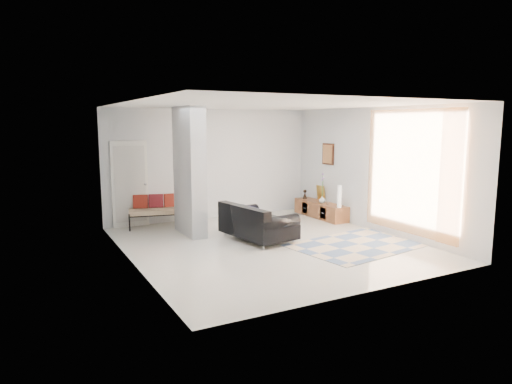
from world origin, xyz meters
TOP-DOWN VIEW (x-y plane):
  - floor at (0.00, 0.00)m, footprint 6.00×6.00m
  - ceiling at (0.00, 0.00)m, footprint 6.00×6.00m
  - wall_back at (0.00, 3.00)m, footprint 6.00×0.00m
  - wall_front at (0.00, -3.00)m, footprint 6.00×0.00m
  - wall_left at (-2.75, 0.00)m, footprint 0.00×6.00m
  - wall_right at (2.75, 0.00)m, footprint 0.00×6.00m
  - partition_column at (-1.10, 1.60)m, footprint 0.35×1.20m
  - hallway_door at (-2.10, 2.96)m, footprint 0.85×0.06m
  - curtain at (2.67, -1.15)m, footprint 0.00×2.55m
  - wall_art at (2.72, 1.70)m, footprint 0.04×0.45m
  - media_console at (2.52, 1.70)m, footprint 0.45×1.82m
  - loveseat at (-0.08, 0.43)m, footprint 1.21×1.78m
  - daybed at (-1.46, 2.64)m, footprint 1.66×0.97m
  - area_rug at (1.60, -0.90)m, footprint 2.92×2.16m
  - cylinder_lamp at (2.50, 0.91)m, footprint 0.10×0.10m
  - bronze_figurine at (2.47, 2.37)m, footprint 0.13×0.13m
  - vase at (2.47, 1.57)m, footprint 0.20×0.20m

SIDE VIEW (x-z plane):
  - floor at x=0.00m, z-range 0.00..0.00m
  - area_rug at x=1.60m, z-range 0.00..0.01m
  - media_console at x=2.52m, z-range -0.20..0.60m
  - loveseat at x=-0.08m, z-range -0.03..0.73m
  - daybed at x=-1.46m, z-range 0.04..0.81m
  - vase at x=2.47m, z-range 0.40..0.59m
  - bronze_figurine at x=2.47m, z-range 0.40..0.65m
  - cylinder_lamp at x=2.50m, z-range 0.40..0.93m
  - hallway_door at x=-2.10m, z-range 0.00..2.04m
  - partition_column at x=-1.10m, z-range 0.00..2.80m
  - wall_back at x=0.00m, z-range -1.60..4.40m
  - wall_front at x=0.00m, z-range -1.60..4.40m
  - wall_left at x=-2.75m, z-range -1.60..4.40m
  - wall_right at x=2.75m, z-range -1.60..4.40m
  - curtain at x=2.67m, z-range 0.17..2.72m
  - wall_art at x=2.72m, z-range 1.38..1.92m
  - ceiling at x=0.00m, z-range 2.80..2.80m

